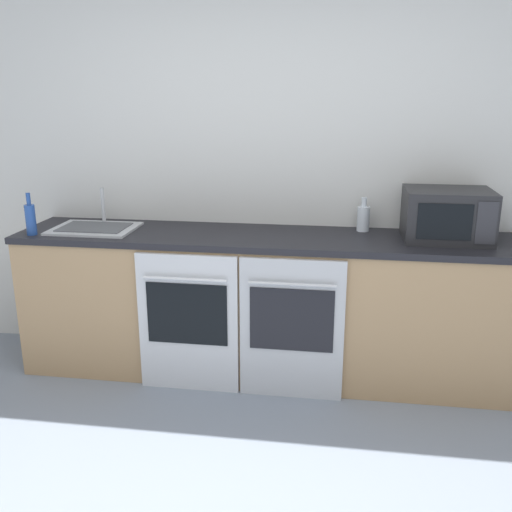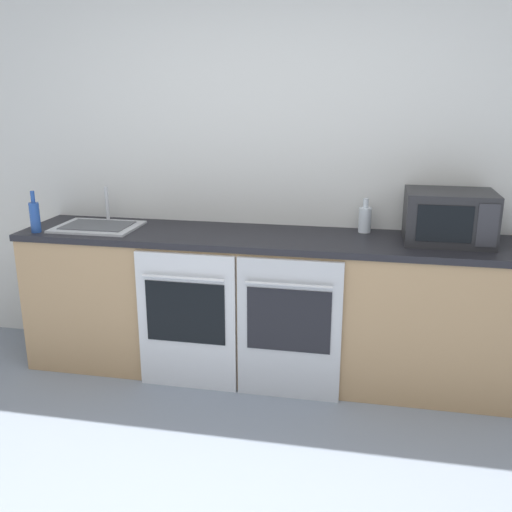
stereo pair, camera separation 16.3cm
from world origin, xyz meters
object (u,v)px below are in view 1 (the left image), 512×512
Objects in this scene: oven_right at (292,329)px; bottle_blue at (31,218)px; sink at (95,228)px; oven_left at (188,323)px; microwave at (447,215)px; bottle_clear at (363,218)px.

oven_right is 1.73m from bottle_blue.
oven_right is 1.66× the size of sink.
oven_left is at bearing 180.00° from oven_right.
oven_left is 1.67m from microwave.
oven_left is 3.31× the size of bottle_blue.
oven_right is 1.73× the size of microwave.
oven_right is 3.31× the size of bottle_blue.
oven_right is at bearing -3.71° from bottle_blue.
sink reaches higher than bottle_clear.
microwave is at bearing -17.57° from bottle_clear.
oven_left is 1.66× the size of sink.
microwave is (1.50, 0.35, 0.63)m from oven_left.
microwave is (0.88, 0.35, 0.63)m from oven_right.
sink is at bearing 156.78° from oven_left.
oven_left is 0.88m from sink.
bottle_clear reaches higher than oven_right.
microwave is at bearing 13.30° from oven_left.
oven_right is at bearing -128.24° from bottle_clear.
oven_right is 1.42m from sink.
bottle_blue is at bearing 176.29° from oven_right.
bottle_blue is 2.06m from bottle_clear.
oven_right is at bearing 0.00° from oven_left.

